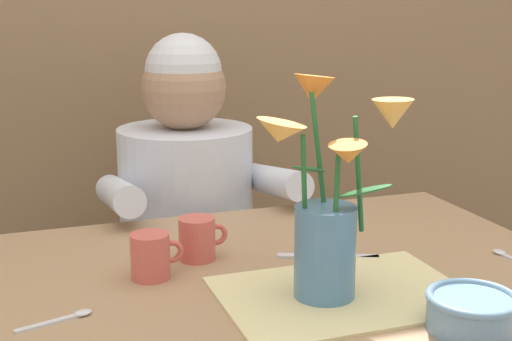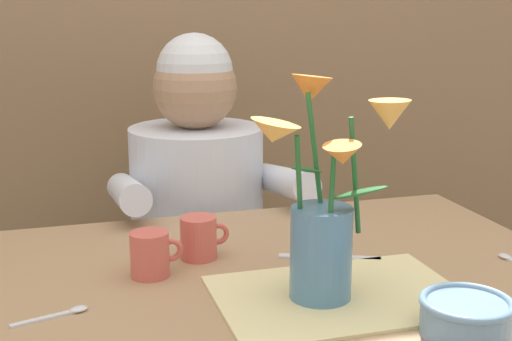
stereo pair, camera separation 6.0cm
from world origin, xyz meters
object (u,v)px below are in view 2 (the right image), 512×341
object	(u,v)px
seated_person	(199,255)
dinner_knife	(330,257)
coffee_cup	(151,254)
tea_cup	(199,238)
ceramic_bowl	(466,315)
flower_vase	(324,212)

from	to	relation	value
seated_person	dinner_knife	bearing A→B (deg)	-73.75
seated_person	coffee_cup	world-z (taller)	seated_person
dinner_knife	tea_cup	xyz separation A→B (m)	(-0.23, 0.07, 0.04)
ceramic_bowl	coffee_cup	world-z (taller)	coffee_cup
ceramic_bowl	tea_cup	size ratio (longest dim) A/B	1.46
flower_vase	tea_cup	size ratio (longest dim) A/B	3.85
tea_cup	coffee_cup	world-z (taller)	same
flower_vase	tea_cup	xyz separation A→B (m)	(-0.15, 0.24, -0.11)
dinner_knife	coffee_cup	size ratio (longest dim) A/B	2.04
ceramic_bowl	coffee_cup	bearing A→B (deg)	138.59
dinner_knife	flower_vase	bearing A→B (deg)	-94.77
seated_person	dinner_knife	xyz separation A→B (m)	(0.13, -0.56, 0.18)
ceramic_bowl	coffee_cup	distance (m)	0.53
dinner_knife	tea_cup	world-z (taller)	tea_cup
dinner_knife	coffee_cup	xyz separation A→B (m)	(-0.33, 0.01, 0.04)
seated_person	flower_vase	world-z (taller)	seated_person
tea_cup	coffee_cup	size ratio (longest dim) A/B	1.00
seated_person	ceramic_bowl	distance (m)	0.95
dinner_knife	seated_person	bearing A→B (deg)	124.71
seated_person	ceramic_bowl	world-z (taller)	seated_person
seated_person	coffee_cup	distance (m)	0.63
tea_cup	seated_person	bearing A→B (deg)	78.68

